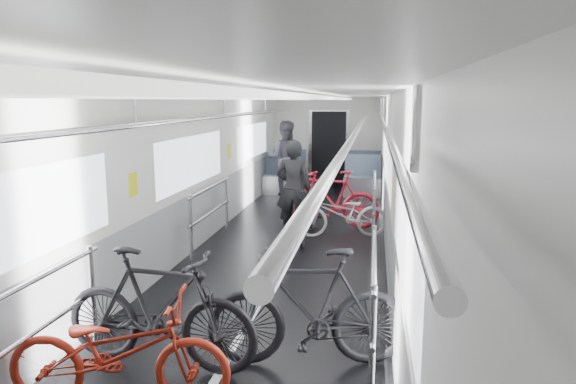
# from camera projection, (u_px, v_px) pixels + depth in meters

# --- Properties ---
(car_shell) EXTENTS (3.02, 14.01, 2.41)m
(car_shell) POSITION_uv_depth(u_px,v_px,m) (304.00, 166.00, 9.36)
(car_shell) COLOR black
(car_shell) RESTS_ON ground
(bike_left_near) EXTENTS (1.75, 0.82, 0.89)m
(bike_left_near) POSITION_uv_depth(u_px,v_px,m) (119.00, 352.00, 3.85)
(bike_left_near) COLOR #A42414
(bike_left_near) RESTS_ON floor
(bike_left_mid) EXTENTS (1.82, 0.65, 1.07)m
(bike_left_mid) POSITION_uv_depth(u_px,v_px,m) (159.00, 309.00, 4.41)
(bike_left_mid) COLOR black
(bike_left_mid) RESTS_ON floor
(bike_right_near) EXTENTS (1.83, 0.80, 1.06)m
(bike_right_near) POSITION_uv_depth(u_px,v_px,m) (308.00, 307.00, 4.46)
(bike_right_near) COLOR black
(bike_right_near) RESTS_ON floor
(bike_right_mid) EXTENTS (1.64, 0.89, 0.82)m
(bike_right_mid) POSITION_uv_depth(u_px,v_px,m) (342.00, 214.00, 8.72)
(bike_right_mid) COLOR silver
(bike_right_mid) RESTS_ON floor
(bike_right_far) EXTENTS (1.81, 0.75, 1.06)m
(bike_right_far) POSITION_uv_depth(u_px,v_px,m) (332.00, 199.00, 9.41)
(bike_right_far) COLOR red
(bike_right_far) RESTS_ON floor
(bike_aisle) EXTENTS (0.64, 1.82, 0.95)m
(bike_aisle) POSITION_uv_depth(u_px,v_px,m) (308.00, 211.00, 8.62)
(bike_aisle) COLOR black
(bike_aisle) RESTS_ON floor
(person_standing) EXTENTS (0.61, 0.40, 1.67)m
(person_standing) POSITION_uv_depth(u_px,v_px,m) (293.00, 188.00, 8.70)
(person_standing) COLOR black
(person_standing) RESTS_ON floor
(person_seated) EXTENTS (0.91, 0.72, 1.82)m
(person_seated) POSITION_uv_depth(u_px,v_px,m) (285.00, 158.00, 12.59)
(person_seated) COLOR #33313A
(person_seated) RESTS_ON floor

